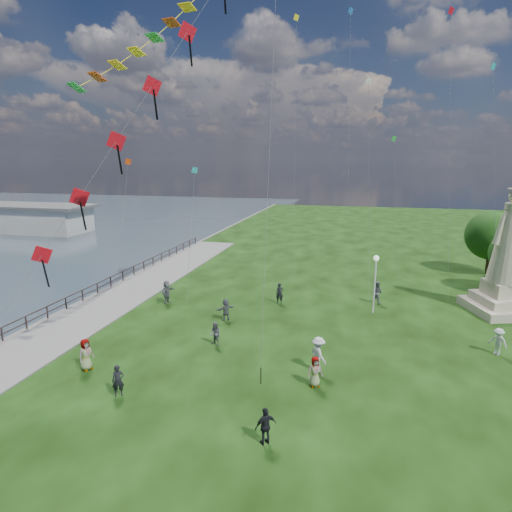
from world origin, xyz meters
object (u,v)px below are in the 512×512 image
(person_11, at_px, (226,310))
(person_4, at_px, (315,372))
(person_3, at_px, (266,426))
(person_7, at_px, (377,292))
(statue, at_px, (507,267))
(person_2, at_px, (318,354))
(person_0, at_px, (118,381))
(person_6, at_px, (280,293))
(pier_pavilion, at_px, (7,217))
(person_10, at_px, (86,354))
(person_5, at_px, (167,292))
(lamppost, at_px, (375,272))
(person_1, at_px, (215,334))
(person_8, at_px, (498,342))

(person_11, bearing_deg, person_4, 85.75)
(person_3, height_order, person_7, person_7)
(statue, relative_size, person_2, 4.78)
(person_7, bearing_deg, person_11, 66.45)
(person_0, height_order, person_6, person_6)
(pier_pavilion, xyz_separation_m, person_10, (42.97, -39.81, -0.96))
(pier_pavilion, height_order, person_4, pier_pavilion)
(person_4, distance_m, person_11, 10.37)
(person_0, height_order, person_11, person_11)
(person_5, xyz_separation_m, person_6, (8.69, 2.07, -0.09))
(lamppost, bearing_deg, statue, 15.31)
(person_0, height_order, person_1, person_0)
(person_1, height_order, person_2, person_2)
(pier_pavilion, relative_size, person_6, 18.20)
(statue, bearing_deg, person_7, 163.05)
(pier_pavilion, relative_size, person_8, 18.53)
(statue, xyz_separation_m, person_3, (-13.79, -19.10, -2.67))
(person_6, bearing_deg, lamppost, -18.69)
(statue, relative_size, person_7, 5.10)
(statue, bearing_deg, person_5, 171.36)
(person_6, bearing_deg, pier_pavilion, 137.42)
(person_0, xyz_separation_m, person_7, (12.43, 17.15, 0.11))
(person_5, relative_size, person_7, 1.02)
(person_1, relative_size, person_5, 0.81)
(person_10, bearing_deg, statue, -38.48)
(person_4, bearing_deg, pier_pavilion, 119.29)
(lamppost, height_order, person_2, lamppost)
(pier_pavilion, relative_size, person_1, 20.22)
(person_0, bearing_deg, person_3, -46.23)
(person_10, bearing_deg, person_3, -89.46)
(person_0, height_order, person_10, person_10)
(lamppost, xyz_separation_m, person_2, (-3.05, -9.93, -2.21))
(person_1, relative_size, person_6, 0.90)
(person_3, distance_m, person_7, 19.51)
(statue, height_order, person_8, statue)
(person_0, distance_m, person_6, 16.01)
(person_2, bearing_deg, person_1, 35.29)
(person_1, distance_m, person_7, 14.42)
(person_2, distance_m, person_11, 9.23)
(lamppost, xyz_separation_m, person_7, (0.29, 2.38, -2.27))
(statue, xyz_separation_m, person_10, (-24.59, -15.40, -2.59))
(pier_pavilion, distance_m, person_5, 51.13)
(person_4, height_order, person_8, person_8)
(person_5, bearing_deg, person_10, -171.40)
(person_2, relative_size, person_4, 1.21)
(person_11, bearing_deg, lamppost, 154.09)
(person_3, height_order, person_4, person_3)
(person_3, bearing_deg, lamppost, -145.27)
(person_7, height_order, person_11, person_7)
(person_0, bearing_deg, person_7, 20.83)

